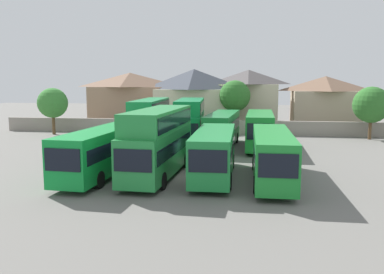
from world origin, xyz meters
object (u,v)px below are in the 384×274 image
bus_3 (214,151)px  house_terrace_far_right (325,103)px  tree_behind_wall (235,96)px  bus_7 (222,128)px  tree_left_of_lot (53,103)px  bus_8 (260,128)px  house_terrace_centre (194,98)px  house_terrace_left (130,99)px  bus_6 (190,120)px  tree_right_of_lot (371,105)px  house_terrace_right (248,99)px  bus_1 (106,148)px  bus_2 (158,139)px  bus_4 (272,153)px  bus_5 (150,120)px

bus_3 → house_terrace_far_right: 32.48m
house_terrace_far_right → tree_behind_wall: bearing=-160.4°
bus_7 → tree_left_of_lot: 22.96m
bus_8 → house_terrace_centre: bearing=-150.1°
bus_3 → house_terrace_left: size_ratio=0.89×
bus_6 → tree_right_of_lot: size_ratio=1.72×
house_terrace_right → bus_1: bearing=-107.7°
bus_2 → tree_left_of_lot: (-18.20, 20.32, 1.25)m
house_terrace_centre → bus_7: bearing=-72.2°
bus_1 → house_terrace_right: house_terrace_right is taller
bus_2 → house_terrace_far_right: size_ratio=1.18×
bus_2 → bus_4: 7.89m
bus_4 → bus_6: bearing=-151.7°
bus_7 → house_terrace_right: bearing=176.0°
bus_6 → tree_left_of_lot: 19.56m
bus_2 → bus_6: bus_6 is taller
tree_left_of_lot → tree_behind_wall: tree_behind_wall is taller
house_terrace_left → house_terrace_right: (17.23, 0.27, 0.18)m
bus_2 → tree_left_of_lot: size_ratio=1.85×
tree_right_of_lot → bus_2: bearing=-133.1°
bus_7 → house_terrace_right: house_terrace_right is taller
house_terrace_far_right → tree_behind_wall: house_terrace_far_right is taller
bus_2 → tree_behind_wall: bearing=173.3°
house_terrace_right → tree_left_of_lot: bearing=-156.3°
bus_1 → tree_behind_wall: size_ratio=1.79×
bus_4 → bus_5: size_ratio=0.94×
bus_1 → bus_7: bearing=154.1°
house_terrace_far_right → house_terrace_left: bearing=178.9°
bus_6 → bus_3: bearing=10.8°
bus_1 → bus_2: size_ratio=1.13×
house_terrace_far_right → bus_1: bearing=-124.0°
bus_1 → tree_right_of_lot: bearing=135.3°
bus_7 → tree_right_of_lot: (16.40, 8.05, 2.00)m
bus_5 → house_terrace_right: (9.97, 17.32, 1.50)m
house_terrace_left → house_terrace_right: 17.24m
bus_5 → bus_8: size_ratio=1.11×
house_terrace_centre → house_terrace_right: (7.55, 1.53, -0.06)m
tree_behind_wall → bus_4: bearing=-82.2°
bus_6 → house_terrace_right: (5.76, 17.19, 1.49)m
bus_6 → house_terrace_far_right: size_ratio=1.15×
house_terrace_left → bus_5: bearing=-66.9°
bus_1 → house_terrace_far_right: size_ratio=1.33×
house_terrace_far_right → tree_left_of_lot: house_terrace_far_right is taller
bus_7 → tree_left_of_lot: bearing=-104.3°
bus_7 → bus_2: bearing=-11.4°
house_terrace_centre → bus_6: bearing=-83.5°
bus_3 → house_terrace_far_right: house_terrace_far_right is taller
bus_7 → bus_8: bearing=92.4°
house_terrace_far_right → tree_behind_wall: (-12.08, -4.30, 0.97)m
bus_5 → tree_behind_wall: 14.90m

